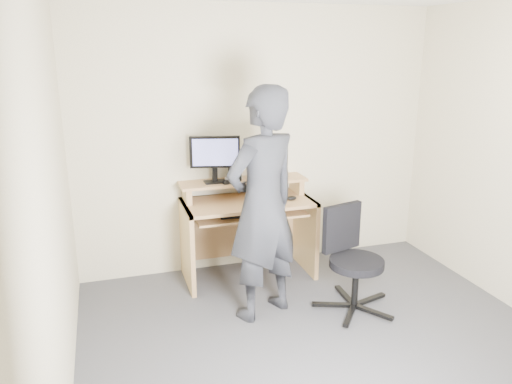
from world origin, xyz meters
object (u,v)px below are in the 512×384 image
desk (246,219)px  monitor (215,155)px  office_chair (351,255)px  person (263,206)px

desk → monitor: bearing=167.5°
office_chair → monitor: bearing=118.2°
monitor → office_chair: monitor is taller
person → desk: bearing=-120.1°
monitor → desk: bearing=1.1°
office_chair → person: bearing=155.6°
monitor → office_chair: (0.91, -0.96, -0.71)m
desk → person: (-0.09, -0.79, 0.38)m
desk → office_chair: (0.64, -0.90, -0.08)m
desk → monitor: size_ratio=2.66×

